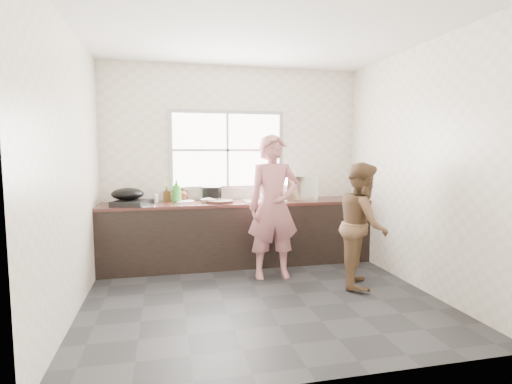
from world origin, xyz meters
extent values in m
cube|color=#28282B|center=(0.00, 0.00, -0.01)|extent=(3.60, 3.20, 0.01)
cube|color=silver|center=(0.00, 0.00, 2.71)|extent=(3.60, 3.20, 0.01)
cube|color=silver|center=(0.00, 1.60, 1.35)|extent=(3.60, 0.01, 2.70)
cube|color=beige|center=(-1.80, 0.00, 1.35)|extent=(0.01, 3.20, 2.70)
cube|color=beige|center=(1.80, 0.00, 1.35)|extent=(0.01, 3.20, 2.70)
cube|color=beige|center=(0.00, -1.60, 1.35)|extent=(3.60, 0.01, 2.70)
cube|color=black|center=(0.00, 1.29, 0.41)|extent=(3.60, 0.62, 0.82)
cube|color=#3A1D17|center=(0.00, 1.29, 0.84)|extent=(3.60, 0.64, 0.04)
cube|color=silver|center=(0.35, 1.29, 0.86)|extent=(0.55, 0.45, 0.02)
cylinder|color=silver|center=(0.35, 1.49, 1.01)|extent=(0.02, 0.02, 0.30)
cube|color=#9EA0A5|center=(-0.10, 1.59, 1.55)|extent=(1.60, 0.05, 1.10)
cube|color=white|center=(-0.10, 1.57, 1.55)|extent=(1.50, 0.01, 1.00)
imported|color=#C37579|center=(0.31, 0.62, 0.81)|extent=(0.60, 0.40, 1.62)
imported|color=brown|center=(1.22, 0.12, 0.71)|extent=(0.77, 0.85, 1.41)
cylinder|color=black|center=(-0.26, 1.20, 0.88)|extent=(0.43, 0.43, 0.04)
cube|color=silver|center=(-0.31, 1.31, 0.90)|extent=(0.23, 0.19, 0.01)
imported|color=white|center=(-0.41, 1.27, 0.88)|extent=(0.23, 0.23, 0.05)
imported|color=white|center=(0.44, 1.38, 0.89)|extent=(0.20, 0.20, 0.06)
imported|color=silver|center=(0.32, 1.08, 0.89)|extent=(0.25, 0.25, 0.06)
cylinder|color=black|center=(-0.33, 1.48, 0.95)|extent=(0.32, 0.32, 0.19)
cylinder|color=white|center=(-0.70, 1.36, 0.87)|extent=(0.31, 0.31, 0.02)
imported|color=green|center=(-0.81, 1.40, 1.02)|extent=(0.13, 0.13, 0.31)
imported|color=#412A10|center=(-0.94, 1.49, 0.95)|extent=(0.09, 0.10, 0.18)
imported|color=#502514|center=(-0.73, 1.52, 0.95)|extent=(0.16, 0.16, 0.17)
cylinder|color=white|center=(-1.09, 1.45, 0.91)|extent=(0.09, 0.09, 0.11)
cube|color=black|center=(-1.37, 1.21, 0.89)|extent=(0.53, 0.53, 0.06)
ellipsoid|color=black|center=(-1.43, 1.29, 1.00)|extent=(0.46, 0.46, 0.15)
cube|color=white|center=(0.85, 1.27, 1.03)|extent=(0.46, 0.33, 0.34)
cylinder|color=silver|center=(-1.20, 1.10, 0.87)|extent=(0.33, 0.33, 0.01)
cylinder|color=silver|center=(-1.27, 1.48, 0.87)|extent=(0.32, 0.32, 0.01)
camera|label=1|loc=(-0.95, -3.97, 1.54)|focal=28.00mm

